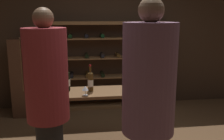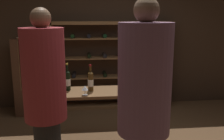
{
  "view_description": "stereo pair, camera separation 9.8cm",
  "coord_description": "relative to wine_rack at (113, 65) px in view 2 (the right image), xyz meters",
  "views": [
    {
      "loc": [
        -0.69,
        -3.02,
        1.85
      ],
      "look_at": [
        -0.24,
        0.31,
        1.13
      ],
      "focal_mm": 40.59,
      "sensor_mm": 36.0,
      "label": 1
    },
    {
      "loc": [
        -0.59,
        -3.03,
        1.85
      ],
      "look_at": [
        -0.24,
        0.31,
        1.13
      ],
      "focal_mm": 40.59,
      "sensor_mm": 36.0,
      "label": 2
    }
  ],
  "objects": [
    {
      "name": "tasting_table",
      "position": [
        -0.43,
        -1.58,
        -0.14
      ],
      "size": [
        1.29,
        0.51,
        0.82
      ],
      "color": "brown",
      "rests_on": "ground"
    },
    {
      "name": "wine_bottle_red_label",
      "position": [
        -0.8,
        -1.49,
        0.1
      ],
      "size": [
        0.09,
        0.09,
        0.38
      ],
      "color": "black",
      "rests_on": "tasting_table"
    },
    {
      "name": "wine_bottle_green_slim",
      "position": [
        -0.48,
        -1.56,
        0.09
      ],
      "size": [
        0.08,
        0.08,
        0.37
      ],
      "color": "#4C3314",
      "rests_on": "tasting_table"
    },
    {
      "name": "person_bystander_red_print",
      "position": [
        -0.95,
        -2.52,
        0.2
      ],
      "size": [
        0.43,
        0.42,
        1.93
      ],
      "rotation": [
        0.0,
        0.0,
        1.54
      ],
      "color": "black",
      "rests_on": "ground"
    },
    {
      "name": "wine_rack",
      "position": [
        0.0,
        0.0,
        0.0
      ],
      "size": [
        2.41,
        0.32,
        1.74
      ],
      "color": "brown",
      "rests_on": "ground"
    },
    {
      "name": "back_wall",
      "position": [
        0.06,
        0.21,
        0.48
      ],
      "size": [
        5.82,
        0.1,
        2.69
      ],
      "primitive_type": "cube",
      "color": "#3D2B1E",
      "rests_on": "ground"
    },
    {
      "name": "person_guest_blue_shirt",
      "position": [
        -0.05,
        -2.97,
        0.24
      ],
      "size": [
        0.45,
        0.45,
        1.99
      ],
      "rotation": [
        0.0,
        0.0,
        -1.72
      ],
      "color": "black",
      "rests_on": "ground"
    },
    {
      "name": "wine_glass_stemmed_left",
      "position": [
        -0.56,
        -1.76,
        0.05
      ],
      "size": [
        0.09,
        0.09,
        0.13
      ],
      "color": "silver",
      "rests_on": "tasting_table"
    },
    {
      "name": "display_cabinet",
      "position": [
        -1.64,
        -0.23,
        -0.14
      ],
      "size": [
        0.44,
        0.36,
        1.44
      ],
      "primitive_type": "cube",
      "color": "#4C2D1E",
      "rests_on": "ground"
    }
  ]
}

